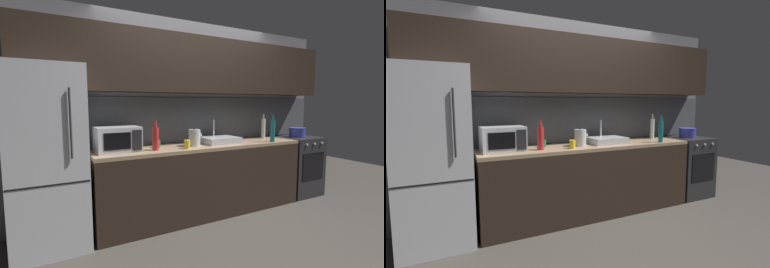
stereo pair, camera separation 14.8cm
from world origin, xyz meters
The scene contains 14 objects.
ground_plane centered at (0.00, 0.00, 0.00)m, with size 10.00×10.00×0.00m, color #3D3833.
back_wall centered at (0.00, 1.20, 1.55)m, with size 4.50×0.44×2.50m.
counter_run centered at (0.00, 0.90, 0.45)m, with size 2.76×0.60×0.90m.
refrigerator centered at (-1.76, 0.90, 0.89)m, with size 0.68×0.69×1.78m.
oven_range centered at (1.72, 0.90, 0.45)m, with size 0.60×0.62×0.90m.
microwave centered at (-1.08, 0.92, 1.04)m, with size 0.46×0.35×0.27m.
sink_basin centered at (0.26, 0.93, 0.94)m, with size 0.48×0.38×0.30m.
kettle centered at (-0.16, 0.86, 1.00)m, with size 0.18×0.15×0.23m.
wine_bottle_red centered at (-0.69, 0.80, 1.04)m, with size 0.08×0.08×0.33m.
wine_bottle_clear centered at (1.13, 1.04, 1.05)m, with size 0.06×0.06×0.37m.
wine_bottle_teal centered at (0.96, 0.68, 1.05)m, with size 0.06×0.06×0.36m.
mug_green centered at (-0.60, 0.97, 0.94)m, with size 0.07×0.07×0.09m, color #1E6B2D.
mug_yellow centered at (-0.32, 0.73, 0.95)m, with size 0.07×0.07×0.10m, color gold.
cooking_pot centered at (1.70, 0.90, 0.97)m, with size 0.24×0.24×0.15m.
Camera 2 is at (-1.69, -2.16, 1.42)m, focal length 26.14 mm.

